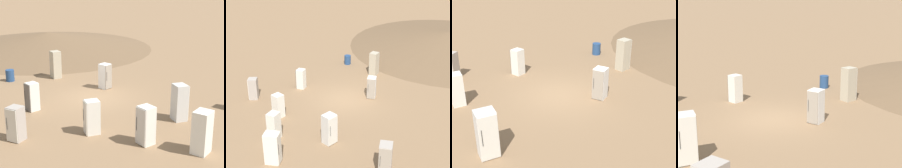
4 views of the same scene
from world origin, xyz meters
TOP-DOWN VIEW (x-y plane):
  - ground_plane at (0.00, 0.00)m, footprint 1000.00×1000.00m
  - discarded_fridge_0 at (3.20, -1.83)m, footprint 0.74×0.71m
  - discarded_fridge_1 at (-1.96, -0.42)m, footprint 0.68×0.72m
  - discarded_fridge_2 at (-2.21, 7.98)m, footprint 0.76×0.86m
  - discarded_fridge_3 at (4.16, 2.45)m, footprint 0.86×0.86m
  - discarded_fridge_4 at (6.35, -0.02)m, footprint 0.65×0.63m
  - discarded_fridge_5 at (3.97, 4.99)m, footprint 0.82×0.82m
  - discarded_fridge_6 at (-2.38, -4.55)m, footprint 0.84×0.89m
  - discarded_fridge_7 at (0.73, 5.34)m, footprint 0.93×0.94m
  - discarded_fridge_8 at (3.61, 7.27)m, footprint 0.86×0.72m
  - rusty_barrel at (-0.24, -6.70)m, footprint 0.55×0.55m

SIDE VIEW (x-z plane):
  - ground_plane at x=0.00m, z-range 0.00..0.00m
  - rusty_barrel at x=-0.24m, z-range 0.00..0.77m
  - discarded_fridge_0 at x=3.20m, z-range 0.00..1.49m
  - discarded_fridge_4 at x=6.35m, z-range 0.00..1.53m
  - discarded_fridge_1 at x=-1.96m, z-range 0.00..1.55m
  - discarded_fridge_3 at x=4.16m, z-range 0.00..1.56m
  - discarded_fridge_5 at x=3.97m, z-range 0.00..1.68m
  - discarded_fridge_2 at x=-2.21m, z-range 0.00..1.70m
  - discarded_fridge_8 at x=3.61m, z-range 0.00..1.78m
  - discarded_fridge_7 at x=0.73m, z-range 0.00..1.81m
  - discarded_fridge_6 at x=-2.38m, z-range 0.00..1.85m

